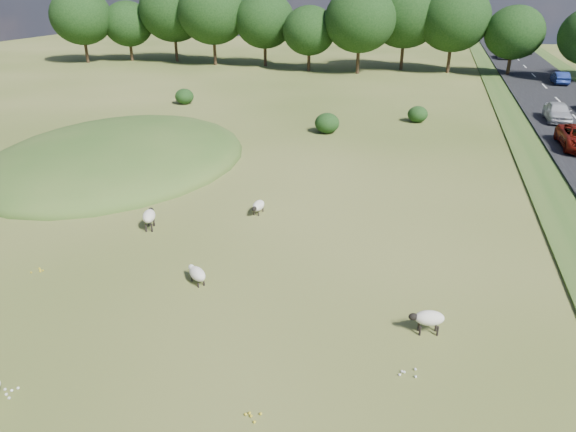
# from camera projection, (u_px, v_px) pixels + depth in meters

# --- Properties ---
(ground) EXTENTS (160.00, 160.00, 0.00)m
(ground) POSITION_uv_depth(u_px,v_px,m) (319.00, 141.00, 38.55)
(ground) COLOR #3C5119
(ground) RESTS_ON ground
(mound) EXTENTS (16.00, 20.00, 4.00)m
(mound) POSITION_uv_depth(u_px,v_px,m) (119.00, 160.00, 34.46)
(mound) COLOR #33561E
(mound) RESTS_ON ground
(treeline) EXTENTS (96.28, 14.66, 11.70)m
(treeline) POSITION_uv_depth(u_px,v_px,m) (371.00, 20.00, 67.24)
(treeline) COLOR black
(treeline) RESTS_ON ground
(shrubs) EXTENTS (24.16, 8.78, 1.58)m
(shrubs) POSITION_uv_depth(u_px,v_px,m) (297.00, 111.00, 44.52)
(shrubs) COLOR black
(shrubs) RESTS_ON ground
(sheep_1) EXTENTS (0.91, 1.37, 0.95)m
(sheep_1) POSITION_uv_depth(u_px,v_px,m) (149.00, 216.00, 24.42)
(sheep_1) COLOR beige
(sheep_1) RESTS_ON ground
(sheep_2) EXTENTS (0.60, 1.21, 0.69)m
(sheep_2) POSITION_uv_depth(u_px,v_px,m) (258.00, 206.00, 26.12)
(sheep_2) COLOR beige
(sheep_2) RESTS_ON ground
(sheep_3) EXTENTS (1.25, 0.74, 0.87)m
(sheep_3) POSITION_uv_depth(u_px,v_px,m) (428.00, 318.00, 17.02)
(sheep_3) COLOR beige
(sheep_3) RESTS_ON ground
(sheep_4) EXTENTS (1.13, 1.03, 0.67)m
(sheep_4) POSITION_uv_depth(u_px,v_px,m) (197.00, 274.00, 20.01)
(sheep_4) COLOR beige
(sheep_4) RESTS_ON ground
(car_0) EXTENTS (2.45, 5.31, 1.48)m
(car_0) POSITION_uv_depth(u_px,v_px,m) (505.00, 53.00, 79.98)
(car_0) COLOR silver
(car_0) RESTS_ON road
(car_1) EXTENTS (1.45, 4.17, 1.37)m
(car_1) POSITION_uv_depth(u_px,v_px,m) (560.00, 78.00, 59.37)
(car_1) COLOR navy
(car_1) RESTS_ON road
(car_2) EXTENTS (1.82, 4.53, 1.54)m
(car_2) POSITION_uv_depth(u_px,v_px,m) (558.00, 112.00, 42.95)
(car_2) COLOR silver
(car_2) RESTS_ON road
(car_4) EXTENTS (2.09, 5.15, 1.50)m
(car_4) POSITION_uv_depth(u_px,v_px,m) (525.00, 49.00, 85.44)
(car_4) COLOR black
(car_4) RESTS_ON road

